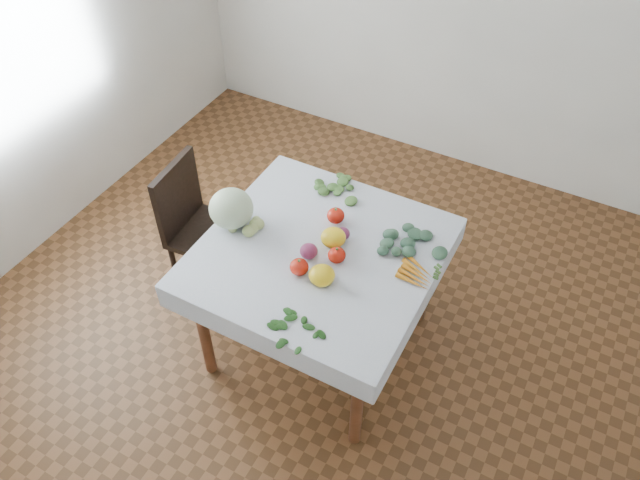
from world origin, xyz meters
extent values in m
plane|color=brown|center=(0.00, 0.00, 0.00)|extent=(4.00, 4.00, 0.00)
cube|color=brown|center=(0.00, 0.00, 0.73)|extent=(1.00, 1.00, 0.04)
cylinder|color=brown|center=(-0.44, -0.44, 0.35)|extent=(0.06, 0.06, 0.71)
cylinder|color=brown|center=(0.44, -0.44, 0.35)|extent=(0.06, 0.06, 0.71)
cylinder|color=brown|center=(-0.44, 0.44, 0.35)|extent=(0.06, 0.06, 0.71)
cylinder|color=brown|center=(0.44, 0.44, 0.35)|extent=(0.06, 0.06, 0.71)
cube|color=white|center=(0.00, 0.00, 0.75)|extent=(1.12, 1.12, 0.01)
cube|color=black|center=(-0.78, 0.10, 0.42)|extent=(0.42, 0.42, 0.04)
cube|color=black|center=(-0.95, 0.09, 0.65)|extent=(0.07, 0.39, 0.43)
cylinder|color=black|center=(-0.93, -0.08, 0.20)|extent=(0.03, 0.03, 0.40)
cylinder|color=black|center=(-0.60, -0.05, 0.20)|extent=(0.03, 0.03, 0.40)
cylinder|color=black|center=(-0.96, 0.26, 0.20)|extent=(0.03, 0.03, 0.40)
cylinder|color=black|center=(-0.63, 0.28, 0.20)|extent=(0.03, 0.03, 0.40)
ellipsoid|color=beige|center=(-0.48, -0.04, 0.86)|extent=(0.30, 0.30, 0.20)
ellipsoid|color=red|center=(-0.03, 0.22, 0.80)|extent=(0.11, 0.11, 0.08)
ellipsoid|color=red|center=(0.11, -0.02, 0.79)|extent=(0.10, 0.10, 0.08)
ellipsoid|color=red|center=(-0.01, -0.17, 0.80)|extent=(0.11, 0.11, 0.08)
ellipsoid|color=red|center=(0.03, 0.11, 0.79)|extent=(0.09, 0.09, 0.06)
ellipsoid|color=gold|center=(0.04, 0.07, 0.80)|extent=(0.16, 0.16, 0.09)
ellipsoid|color=gold|center=(0.11, -0.17, 0.80)|extent=(0.15, 0.15, 0.09)
ellipsoid|color=#631C44|center=(0.06, 0.13, 0.79)|extent=(0.09, 0.09, 0.06)
ellipsoid|color=#631C44|center=(-0.03, -0.06, 0.79)|extent=(0.11, 0.11, 0.07)
ellipsoid|color=#ACBE6E|center=(-0.41, -0.04, 0.78)|extent=(0.06, 0.06, 0.05)
ellipsoid|color=#ACBE6E|center=(-0.44, -0.03, 0.78)|extent=(0.06, 0.06, 0.05)
ellipsoid|color=#ACBE6E|center=(-0.41, -0.07, 0.78)|extent=(0.06, 0.06, 0.05)
ellipsoid|color=#ACBE6E|center=(-0.40, -0.01, 0.78)|extent=(0.06, 0.06, 0.05)
ellipsoid|color=#ACBE6E|center=(-0.48, -0.06, 0.78)|extent=(0.06, 0.06, 0.05)
ellipsoid|color=#ACBE6E|center=(-0.35, -0.06, 0.78)|extent=(0.06, 0.06, 0.05)
cone|color=orange|center=(0.48, 0.12, 0.77)|extent=(0.16, 0.10, 0.03)
cone|color=orange|center=(0.48, 0.10, 0.77)|extent=(0.17, 0.08, 0.03)
cone|color=orange|center=(0.48, 0.07, 0.77)|extent=(0.17, 0.07, 0.03)
cone|color=orange|center=(0.48, 0.04, 0.77)|extent=(0.17, 0.06, 0.03)
cone|color=orange|center=(0.48, 0.02, 0.77)|extent=(0.17, 0.04, 0.03)
ellipsoid|color=#3E654B|center=(0.41, 0.22, 0.78)|extent=(0.06, 0.06, 0.04)
ellipsoid|color=#3E654B|center=(0.38, 0.25, 0.78)|extent=(0.06, 0.06, 0.04)
ellipsoid|color=#3E654B|center=(0.39, 0.19, 0.78)|extent=(0.06, 0.06, 0.04)
ellipsoid|color=#3E654B|center=(0.44, 0.25, 0.78)|extent=(0.06, 0.06, 0.04)
ellipsoid|color=#3E654B|center=(0.33, 0.23, 0.78)|extent=(0.06, 0.06, 0.04)
ellipsoid|color=#3E654B|center=(0.44, 0.18, 0.78)|extent=(0.06, 0.06, 0.04)
ellipsoid|color=#3E654B|center=(0.40, 0.30, 0.78)|extent=(0.06, 0.06, 0.04)
ellipsoid|color=#3E654B|center=(0.33, 0.17, 0.78)|extent=(0.06, 0.06, 0.04)
ellipsoid|color=#3E654B|center=(0.50, 0.23, 0.78)|extent=(0.06, 0.06, 0.04)
ellipsoid|color=#3E654B|center=(0.30, 0.29, 0.78)|extent=(0.06, 0.06, 0.04)
ellipsoid|color=#3E654B|center=(0.41, 0.12, 0.78)|extent=(0.06, 0.06, 0.04)
ellipsoid|color=#3E654B|center=(0.47, 0.32, 0.78)|extent=(0.06, 0.06, 0.04)
ellipsoid|color=#194917|center=(0.16, -0.48, 0.76)|extent=(0.05, 0.03, 0.01)
ellipsoid|color=#194917|center=(0.13, -0.47, 0.76)|extent=(0.05, 0.03, 0.01)
ellipsoid|color=#194917|center=(0.15, -0.50, 0.76)|extent=(0.05, 0.03, 0.01)
ellipsoid|color=#194917|center=(0.16, -0.46, 0.76)|extent=(0.05, 0.03, 0.01)
ellipsoid|color=#194917|center=(0.11, -0.49, 0.76)|extent=(0.05, 0.03, 0.01)
ellipsoid|color=#194917|center=(0.18, -0.50, 0.76)|extent=(0.05, 0.03, 0.01)
ellipsoid|color=#194917|center=(0.13, -0.44, 0.76)|extent=(0.05, 0.03, 0.01)
ellipsoid|color=#194917|center=(0.12, -0.52, 0.76)|extent=(0.05, 0.03, 0.01)
ellipsoid|color=#194917|center=(0.20, -0.46, 0.76)|extent=(0.05, 0.03, 0.01)
ellipsoid|color=#194917|center=(0.08, -0.46, 0.76)|extent=(0.05, 0.03, 0.01)
ellipsoid|color=#194917|center=(0.18, -0.54, 0.76)|extent=(0.05, 0.03, 0.01)
ellipsoid|color=#194917|center=(0.17, -0.42, 0.76)|extent=(0.05, 0.03, 0.01)
ellipsoid|color=#194917|center=(0.07, -0.52, 0.76)|extent=(0.05, 0.03, 0.01)
ellipsoid|color=#194917|center=(0.24, -0.50, 0.76)|extent=(0.05, 0.03, 0.01)
ellipsoid|color=#194917|center=(0.09, -0.41, 0.76)|extent=(0.05, 0.03, 0.01)
ellipsoid|color=#194917|center=(0.13, -0.57, 0.76)|extent=(0.05, 0.03, 0.01)
ellipsoid|color=#4A7B38|center=(-0.10, 0.45, 0.77)|extent=(0.05, 0.05, 0.03)
ellipsoid|color=#4A7B38|center=(-0.14, 0.47, 0.77)|extent=(0.05, 0.05, 0.03)
ellipsoid|color=#4A7B38|center=(-0.12, 0.43, 0.77)|extent=(0.05, 0.05, 0.03)
ellipsoid|color=#4A7B38|center=(-0.10, 0.48, 0.77)|extent=(0.05, 0.05, 0.03)
ellipsoid|color=#4A7B38|center=(-0.17, 0.45, 0.77)|extent=(0.05, 0.05, 0.03)
ellipsoid|color=#4A7B38|center=(-0.07, 0.43, 0.77)|extent=(0.05, 0.05, 0.03)
ellipsoid|color=#4A7B38|center=(-0.14, 0.51, 0.77)|extent=(0.05, 0.05, 0.03)
ellipsoid|color=#4A7B38|center=(-0.15, 0.40, 0.77)|extent=(0.05, 0.05, 0.03)
ellipsoid|color=#4A7B38|center=(-0.04, 0.48, 0.77)|extent=(0.05, 0.05, 0.03)
ellipsoid|color=#4A7B38|center=(-0.21, 0.48, 0.77)|extent=(0.05, 0.05, 0.03)
ellipsoid|color=#4A7B38|center=(-0.08, 0.38, 0.77)|extent=(0.05, 0.05, 0.03)
ellipsoid|color=#4A7B38|center=(-0.09, 0.54, 0.77)|extent=(0.05, 0.05, 0.03)
ellipsoid|color=#4A7B38|center=(-0.22, 0.40, 0.77)|extent=(0.05, 0.05, 0.03)
camera|label=1|loc=(1.00, -1.85, 2.95)|focal=35.00mm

